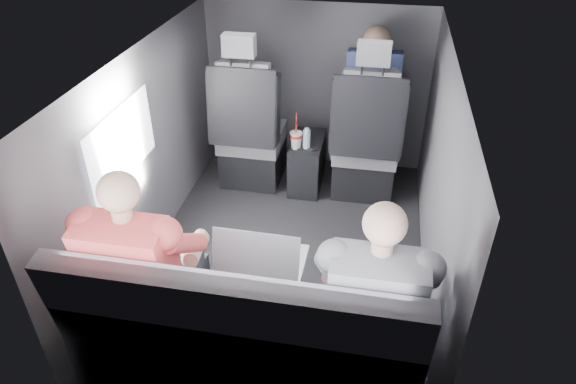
% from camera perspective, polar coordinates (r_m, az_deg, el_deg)
% --- Properties ---
extents(floor, '(2.60, 2.60, 0.00)m').
position_cam_1_polar(floor, '(3.51, -0.14, -6.70)').
color(floor, black).
rests_on(floor, ground).
extents(ceiling, '(2.60, 2.60, 0.00)m').
position_cam_1_polar(ceiling, '(2.84, -0.18, 14.65)').
color(ceiling, '#B2B2AD').
rests_on(ceiling, panel_back).
extents(panel_left, '(0.02, 2.60, 1.35)m').
position_cam_1_polar(panel_left, '(3.38, -15.35, 4.16)').
color(panel_left, '#56565B').
rests_on(panel_left, floor).
extents(panel_right, '(0.02, 2.60, 1.35)m').
position_cam_1_polar(panel_right, '(3.10, 16.39, 1.16)').
color(panel_right, '#56565B').
rests_on(panel_right, floor).
extents(panel_front, '(1.80, 0.02, 1.35)m').
position_cam_1_polar(panel_front, '(4.28, 3.16, 11.57)').
color(panel_front, '#56565B').
rests_on(panel_front, floor).
extents(panel_back, '(1.80, 0.02, 1.35)m').
position_cam_1_polar(panel_back, '(2.14, -6.90, -14.90)').
color(panel_back, '#56565B').
rests_on(panel_back, floor).
extents(side_window, '(0.02, 0.75, 0.42)m').
position_cam_1_polar(side_window, '(3.04, -17.87, 5.07)').
color(side_window, white).
rests_on(side_window, panel_left).
extents(seatbelt, '(0.35, 0.11, 0.59)m').
position_cam_1_polar(seatbelt, '(3.62, 8.97, 9.15)').
color(seatbelt, black).
rests_on(seatbelt, front_seat_right).
extents(front_seat_left, '(0.52, 0.58, 1.26)m').
position_cam_1_polar(front_seat_left, '(4.06, -4.21, 6.01)').
color(front_seat_left, black).
rests_on(front_seat_left, floor).
extents(front_seat_right, '(0.52, 0.58, 1.26)m').
position_cam_1_polar(front_seat_right, '(3.95, 8.61, 4.85)').
color(front_seat_right, black).
rests_on(front_seat_right, floor).
extents(center_console, '(0.24, 0.48, 0.41)m').
position_cam_1_polar(center_console, '(4.11, 2.14, 3.26)').
color(center_console, black).
rests_on(center_console, floor).
extents(rear_bench, '(1.60, 0.57, 0.92)m').
position_cam_1_polar(rear_bench, '(2.56, -4.77, -16.49)').
color(rear_bench, '#5E5D62').
rests_on(rear_bench, floor).
extents(soda_cup, '(0.09, 0.09, 0.28)m').
position_cam_1_polar(soda_cup, '(3.87, 0.91, 5.87)').
color(soda_cup, white).
rests_on(soda_cup, center_console).
extents(water_bottle, '(0.06, 0.06, 0.17)m').
position_cam_1_polar(water_bottle, '(3.87, 2.08, 5.93)').
color(water_bottle, '#AACBE6').
rests_on(water_bottle, center_console).
extents(laptop_white, '(0.35, 0.35, 0.23)m').
position_cam_1_polar(laptop_white, '(2.63, -14.35, -6.26)').
color(laptop_white, white).
rests_on(laptop_white, passenger_rear_left).
extents(laptop_silver, '(0.41, 0.36, 0.28)m').
position_cam_1_polar(laptop_silver, '(2.48, -2.97, -7.48)').
color(laptop_silver, silver).
rests_on(laptop_silver, rear_bench).
extents(laptop_black, '(0.35, 0.35, 0.22)m').
position_cam_1_polar(laptop_black, '(2.48, 9.11, -8.29)').
color(laptop_black, black).
rests_on(laptop_black, passenger_rear_right).
extents(passenger_rear_left, '(0.50, 0.62, 1.21)m').
position_cam_1_polar(passenger_rear_left, '(2.54, -15.34, -8.18)').
color(passenger_rear_left, '#37363B').
rests_on(passenger_rear_left, rear_bench).
extents(passenger_rear_right, '(0.48, 0.61, 1.20)m').
position_cam_1_polar(passenger_rear_right, '(2.35, 9.54, -11.67)').
color(passenger_rear_right, navy).
rests_on(passenger_rear_right, rear_bench).
extents(passenger_front_right, '(0.40, 0.40, 0.82)m').
position_cam_1_polar(passenger_front_right, '(4.03, 9.30, 10.96)').
color(passenger_front_right, navy).
rests_on(passenger_front_right, front_seat_right).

